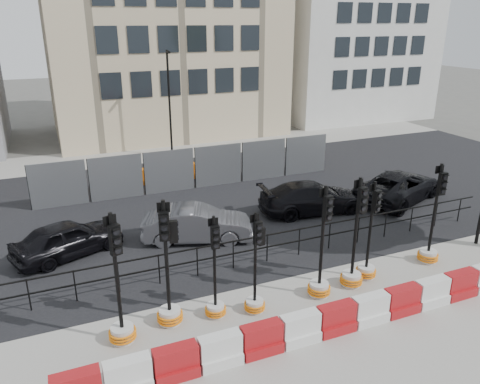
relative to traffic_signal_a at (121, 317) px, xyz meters
name	(u,v)px	position (x,y,z in m)	size (l,w,h in m)	color
ground	(284,279)	(5.08, 1.07, -0.72)	(120.00, 120.00, 0.00)	#51514C
sidewalk_near	(339,336)	(5.08, -1.93, -0.71)	(40.00, 6.00, 0.02)	gray
road	(209,202)	(5.08, 8.07, -0.70)	(40.00, 14.00, 0.03)	black
sidewalk_far	(160,152)	(5.08, 17.07, -0.71)	(40.00, 4.00, 0.02)	gray
building_white	(347,14)	(22.08, 23.06, 7.28)	(12.00, 9.06, 16.00)	silver
kerb_railing	(267,243)	(5.08, 2.27, -0.03)	(18.00, 0.04, 1.00)	black
heras_fencing	(180,171)	(4.60, 10.79, 0.00)	(14.33, 1.72, 2.00)	gray
lamp_post_far	(169,101)	(5.58, 16.05, 2.51)	(0.12, 0.56, 6.00)	black
barrier_row	(336,319)	(5.08, -1.73, -0.35)	(13.60, 0.50, 0.80)	#B10E25
traffic_signal_a	(121,317)	(0.00, 0.00, 0.00)	(0.68, 0.68, 3.47)	silver
traffic_signal_b	(169,296)	(1.28, 0.26, 0.12)	(0.69, 0.69, 3.49)	silver
traffic_signal_c	(215,297)	(2.49, 0.10, -0.11)	(0.58, 0.58, 2.93)	silver
traffic_signal_d	(255,289)	(3.56, -0.12, -0.01)	(0.58, 0.58, 2.95)	silver
traffic_signal_e	(320,274)	(5.60, -0.12, -0.02)	(0.67, 0.67, 3.39)	silver
traffic_signal_f	(353,261)	(6.80, -0.03, 0.10)	(0.68, 0.68, 3.44)	silver
traffic_signal_g	(368,259)	(7.48, 0.18, -0.06)	(0.62, 0.62, 3.16)	silver
traffic_signal_h	(430,243)	(9.99, 0.21, -0.01)	(0.67, 0.67, 3.40)	silver
car_a	(68,239)	(-0.90, 5.30, -0.09)	(3.96, 2.72, 1.25)	black
car_b	(197,224)	(3.48, 4.72, -0.07)	(4.15, 2.56, 1.29)	#45454A
car_c	(312,197)	(8.69, 5.42, -0.07)	(4.64, 2.35, 1.29)	black
car_d	(399,186)	(12.90, 5.12, -0.06)	(5.22, 3.80, 1.32)	black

